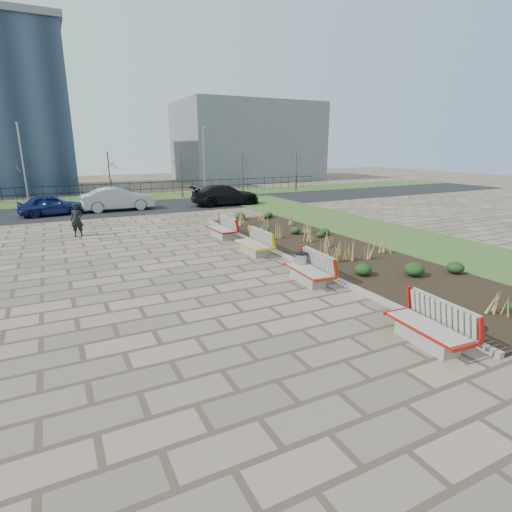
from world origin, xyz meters
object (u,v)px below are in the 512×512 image
lamp_west (23,166)px  bench_a (428,324)px  bench_b (308,268)px  car_blue (51,205)px  pedestrian (77,220)px  car_silver (118,199)px  car_black (226,195)px  bench_c (253,243)px  litter_bin (301,265)px  bench_d (221,228)px  lamp_east (204,163)px

lamp_west → bench_a: bearing=-72.6°
bench_b → car_blue: (-7.51, 18.95, 0.20)m
bench_a → pedestrian: bearing=115.6°
bench_b → car_silver: 19.43m
car_blue → car_black: car_black is taller
bench_c → car_blue: size_ratio=0.53×
pedestrian → car_blue: size_ratio=0.43×
bench_c → pedestrian: 9.58m
car_blue → lamp_west: 5.66m
bench_a → litter_bin: bearing=92.2°
bench_c → bench_d: same height
bench_d → lamp_east: lamp_east is taller
car_blue → lamp_west: (-1.49, 4.93, 2.34)m
car_silver → lamp_west: lamp_west is taller
bench_d → lamp_west: lamp_west is taller
car_blue → bench_b: bearing=-166.1°
bench_d → car_blue: bearing=121.5°
bench_a → lamp_east: lamp_east is taller
bench_b → car_black: car_black is taller
bench_b → litter_bin: size_ratio=2.51×
bench_a → car_blue: size_ratio=0.53×
pedestrian → lamp_west: size_ratio=0.28×
bench_c → pedestrian: bearing=130.9°
litter_bin → bench_c: bearing=92.8°
bench_a → car_silver: bearing=101.6°
litter_bin → lamp_west: 25.10m
car_silver → car_blue: bearing=92.6°
bench_d → pedestrian: 7.31m
bench_d → bench_a: bearing=-92.2°
car_silver → bench_d: bearing=-164.4°
bench_c → pedestrian: pedestrian is taller
bench_b → litter_bin: bench_b is taller
car_blue → lamp_west: size_ratio=0.66×
bench_c → lamp_east: bearing=74.8°
bench_c → lamp_east: size_ratio=0.35×
bench_d → car_blue: 13.51m
bench_c → lamp_west: 21.85m
car_blue → litter_bin: bearing=-164.9°
bench_d → car_black: (4.63, 10.44, 0.29)m
bench_b → pedestrian: size_ratio=1.24×
litter_bin → bench_a: bearing=-91.7°
pedestrian → lamp_east: (11.39, 12.62, 2.19)m
car_black → lamp_west: (-13.63, 5.72, 2.25)m
bench_c → bench_a: bearing=-91.0°
bench_c → pedestrian: size_ratio=1.24×
bench_c → car_silver: car_silver is taller
lamp_west → pedestrian: bearing=-78.3°
lamp_west → bench_c: bearing=-65.5°
car_black → lamp_east: 6.16m
bench_a → bench_d: bearing=94.0°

